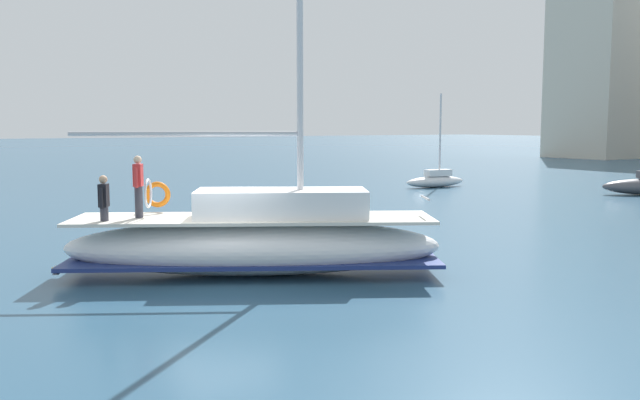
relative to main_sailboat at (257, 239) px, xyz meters
name	(u,v)px	position (x,y,z in m)	size (l,w,h in m)	color
ground_plane	(222,279)	(0.06, -1.01, -0.92)	(400.00, 400.00, 0.00)	#284C66
main_sailboat	(257,239)	(0.00, 0.00, 0.00)	(6.77, 9.55, 14.26)	white
moored_sloop_far	(436,180)	(-16.18, 20.37, -0.45)	(1.28, 4.32, 5.76)	silver
seagull	(63,269)	(-1.70, -4.42, -0.59)	(0.90, 0.66, 0.17)	silver
mooring_buoy	(268,226)	(-6.17, 3.50, -0.73)	(0.62, 0.62, 0.91)	yellow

